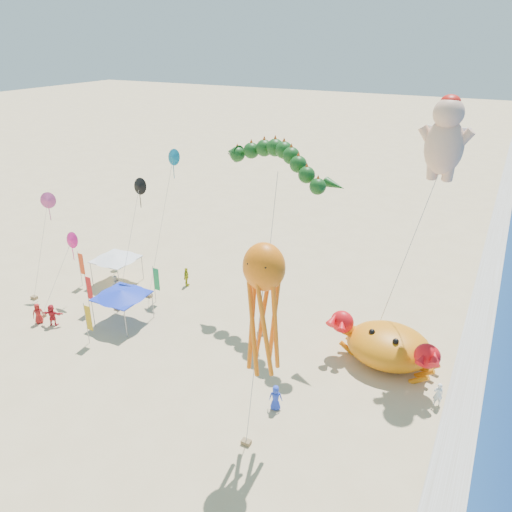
{
  "coord_description": "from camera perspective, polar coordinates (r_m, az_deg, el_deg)",
  "views": [
    {
      "loc": [
        11.8,
        -24.68,
        20.01
      ],
      "look_at": [
        -2.0,
        2.0,
        6.5
      ],
      "focal_mm": 35.0,
      "sensor_mm": 36.0,
      "label": 1
    }
  ],
  "objects": [
    {
      "name": "octopus_kite",
      "position": [
        23.67,
        0.89,
        -4.98
      ],
      "size": [
        2.03,
        2.01,
        11.34
      ],
      "color": "orange",
      "rests_on": "ground"
    },
    {
      "name": "canopy_blue",
      "position": [
        38.1,
        -15.12,
        -4.15
      ],
      "size": [
        3.64,
        3.64,
        2.71
      ],
      "color": "gray",
      "rests_on": "ground"
    },
    {
      "name": "ground",
      "position": [
        33.89,
        1.48,
        -11.98
      ],
      "size": [
        320.0,
        320.0,
        0.0
      ],
      "primitive_type": "plane",
      "color": "#D1B784",
      "rests_on": "ground"
    },
    {
      "name": "cherub_kite",
      "position": [
        31.71,
        20.81,
        12.64
      ],
      "size": [
        4.02,
        2.13,
        16.83
      ],
      "color": "#F2B694",
      "rests_on": "ground"
    },
    {
      "name": "foam_strip",
      "position": [
        31.77,
        22.28,
        -17.0
      ],
      "size": [
        320.0,
        320.0,
        0.0
      ],
      "primitive_type": "plane",
      "color": "silver",
      "rests_on": "ground"
    },
    {
      "name": "canopy_white",
      "position": [
        44.32,
        -15.75,
        -0.1
      ],
      "size": [
        3.6,
        3.6,
        2.71
      ],
      "color": "gray",
      "rests_on": "ground"
    },
    {
      "name": "crab_inflatable",
      "position": [
        34.01,
        14.88,
        -9.82
      ],
      "size": [
        7.43,
        5.68,
        3.25
      ],
      "color": "orange",
      "rests_on": "ground"
    },
    {
      "name": "dragon_kite",
      "position": [
        34.27,
        2.29,
        10.4
      ],
      "size": [
        10.35,
        5.59,
        12.98
      ],
      "color": "#113F12",
      "rests_on": "ground"
    },
    {
      "name": "feather_flags",
      "position": [
        40.4,
        -16.99,
        -3.38
      ],
      "size": [
        7.99,
        6.92,
        3.2
      ],
      "color": "gray",
      "rests_on": "ground"
    },
    {
      "name": "beachgoers",
      "position": [
        40.48,
        -14.32,
        -4.86
      ],
      "size": [
        30.28,
        11.41,
        1.81
      ],
      "color": "blue",
      "rests_on": "ground"
    },
    {
      "name": "small_kites",
      "position": [
        40.88,
        -16.74,
        5.29
      ],
      "size": [
        10.22,
        9.36,
        11.76
      ],
      "color": "#FF1C8B",
      "rests_on": "ground"
    }
  ]
}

